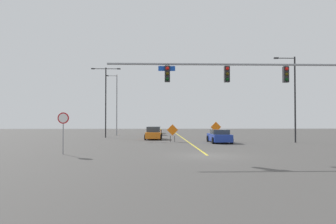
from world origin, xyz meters
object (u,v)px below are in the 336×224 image
at_px(construction_sign_left_shoulder, 172,131).
at_px(car_red_distant, 154,131).
at_px(stop_sign, 63,125).
at_px(street_lamp_far_right, 106,96).
at_px(street_lamp_far_left, 116,102).
at_px(traffic_signal_assembly, 256,79).
at_px(car_yellow_near, 156,130).
at_px(car_orange_passing, 154,133).
at_px(construction_sign_median_near, 216,128).
at_px(street_lamp_near_right, 293,95).
at_px(car_blue_approaching, 219,136).

bearing_deg(construction_sign_left_shoulder, car_red_distant, 97.40).
height_order(stop_sign, street_lamp_far_right, street_lamp_far_right).
bearing_deg(car_red_distant, street_lamp_far_left, -162.90).
bearing_deg(traffic_signal_assembly, car_yellow_near, 100.61).
height_order(car_orange_passing, car_red_distant, car_orange_passing).
height_order(street_lamp_far_left, car_orange_passing, street_lamp_far_left).
distance_m(traffic_signal_assembly, car_red_distant, 30.90).
relative_size(car_yellow_near, car_orange_passing, 0.90).
relative_size(street_lamp_far_right, construction_sign_left_shoulder, 5.01).
xyz_separation_m(street_lamp_far_right, construction_sign_median_near, (14.27, -2.21, -4.10)).
distance_m(traffic_signal_assembly, stop_sign, 13.23).
distance_m(stop_sign, car_red_distant, 29.30).
xyz_separation_m(street_lamp_near_right, construction_sign_left_shoulder, (-12.42, 1.63, -3.73)).
height_order(street_lamp_near_right, construction_sign_left_shoulder, street_lamp_near_right).
bearing_deg(street_lamp_far_right, stop_sign, -88.68).
distance_m(stop_sign, street_lamp_far_right, 21.49).
xyz_separation_m(street_lamp_near_right, car_red_distant, (-14.52, 17.75, -4.26)).
bearing_deg(traffic_signal_assembly, car_orange_passing, 110.81).
distance_m(stop_sign, street_lamp_far_left, 27.08).
xyz_separation_m(stop_sign, street_lamp_far_right, (-0.49, 21.21, 3.45)).
height_order(traffic_signal_assembly, car_red_distant, traffic_signal_assembly).
height_order(traffic_signal_assembly, street_lamp_near_right, street_lamp_near_right).
distance_m(street_lamp_near_right, construction_sign_median_near, 11.03).
bearing_deg(car_red_distant, construction_sign_left_shoulder, -82.60).
height_order(street_lamp_far_left, construction_sign_left_shoulder, street_lamp_far_left).
bearing_deg(traffic_signal_assembly, street_lamp_near_right, 57.88).
bearing_deg(car_red_distant, street_lamp_far_right, -130.44).
height_order(street_lamp_far_right, car_blue_approaching, street_lamp_far_right).
distance_m(stop_sign, car_yellow_near, 35.71).
bearing_deg(street_lamp_far_right, traffic_signal_assembly, -59.17).
height_order(construction_sign_left_shoulder, car_yellow_near, construction_sign_left_shoulder).
xyz_separation_m(street_lamp_near_right, car_yellow_near, (-14.35, 24.26, -4.29)).
height_order(street_lamp_near_right, car_orange_passing, street_lamp_near_right).
height_order(street_lamp_far_right, street_lamp_near_right, street_lamp_far_right).
distance_m(stop_sign, construction_sign_median_near, 23.48).
relative_size(traffic_signal_assembly, car_red_distant, 4.01).
bearing_deg(car_blue_approaching, construction_sign_median_near, 82.27).
bearing_deg(car_orange_passing, traffic_signal_assembly, -69.19).
distance_m(construction_sign_median_near, construction_sign_left_shoulder, 8.69).
bearing_deg(street_lamp_near_right, stop_sign, -151.84).
relative_size(stop_sign, car_yellow_near, 0.73).
relative_size(car_blue_approaching, car_red_distant, 1.17).
relative_size(street_lamp_far_right, car_yellow_near, 2.41).
distance_m(traffic_signal_assembly, street_lamp_far_left, 30.76).
bearing_deg(construction_sign_left_shoulder, car_blue_approaching, -17.15).
bearing_deg(stop_sign, construction_sign_left_shoulder, 57.58).
height_order(street_lamp_far_left, construction_sign_median_near, street_lamp_far_left).
bearing_deg(car_orange_passing, car_blue_approaching, -41.65).
bearing_deg(construction_sign_median_near, street_lamp_near_right, -50.74).
height_order(traffic_signal_assembly, street_lamp_far_right, street_lamp_far_right).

